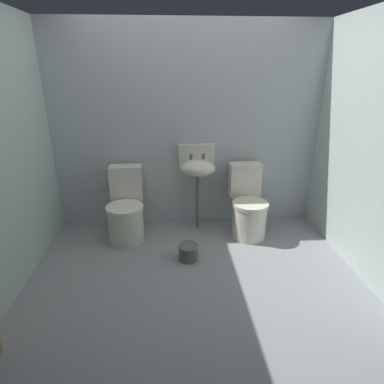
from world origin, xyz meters
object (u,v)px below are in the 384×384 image
at_px(sink, 197,167).
at_px(bucket, 188,252).
at_px(toilet_left, 126,211).
at_px(toilet_right, 248,207).

xyz_separation_m(sink, bucket, (-0.15, -0.69, -0.67)).
height_order(toilet_left, bucket, toilet_left).
bearing_deg(bucket, toilet_right, 35.54).
xyz_separation_m(toilet_right, bucket, (-0.71, -0.51, -0.24)).
distance_m(toilet_left, toilet_right, 1.37).
xyz_separation_m(toilet_right, sink, (-0.56, 0.19, 0.43)).
bearing_deg(toilet_right, toilet_left, -1.49).
distance_m(toilet_left, sink, 0.94).
bearing_deg(toilet_left, toilet_right, 179.23).
bearing_deg(bucket, sink, 78.14).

